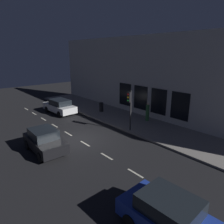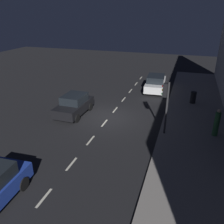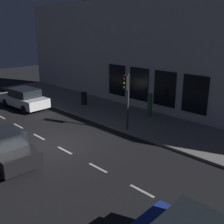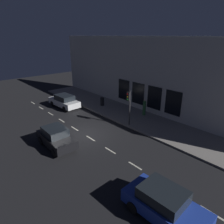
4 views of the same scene
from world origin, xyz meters
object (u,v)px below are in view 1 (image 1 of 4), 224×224
object	(u,v)px
parked_car_2	(45,141)
trash_bin	(101,107)
parked_car_0	(171,218)
pedestrian_0	(147,112)
parked_car_1	(60,106)
traffic_light	(130,103)

from	to	relation	value
parked_car_2	trash_bin	bearing A→B (deg)	-149.24
parked_car_0	pedestrian_0	xyz separation A→B (m)	(9.45, 9.15, 0.20)
parked_car_0	parked_car_1	bearing A→B (deg)	-106.47
parked_car_1	parked_car_0	bearing A→B (deg)	-107.22
traffic_light	parked_car_0	size ratio (longest dim) A/B	0.83
parked_car_1	parked_car_2	bearing A→B (deg)	-126.04
traffic_light	parked_car_0	world-z (taller)	traffic_light
pedestrian_0	parked_car_1	bearing A→B (deg)	-13.61
traffic_light	trash_bin	xyz separation A→B (m)	(1.81, 6.29, -1.93)
parked_car_0	parked_car_1	world-z (taller)	same
traffic_light	parked_car_1	world-z (taller)	traffic_light
pedestrian_0	trash_bin	size ratio (longest dim) A/B	1.79
parked_car_0	pedestrian_0	size ratio (longest dim) A/B	2.30
parked_car_0	trash_bin	bearing A→B (deg)	-121.21
pedestrian_0	trash_bin	distance (m)	5.75
traffic_light	parked_car_2	world-z (taller)	traffic_light
parked_car_0	pedestrian_0	world-z (taller)	pedestrian_0
trash_bin	traffic_light	bearing A→B (deg)	-106.08
parked_car_2	pedestrian_0	bearing A→B (deg)	178.04
parked_car_0	parked_car_2	size ratio (longest dim) A/B	1.08
traffic_light	pedestrian_0	bearing A→B (deg)	12.69
parked_car_1	trash_bin	xyz separation A→B (m)	(3.67, -2.91, -0.13)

